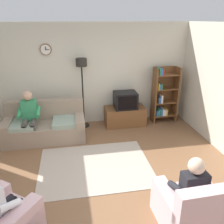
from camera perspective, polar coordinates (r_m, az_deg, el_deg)
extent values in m
plane|color=brown|center=(4.54, -3.39, -15.76)|extent=(12.00, 12.00, 0.00)
cube|color=beige|center=(6.41, -6.63, 8.91)|extent=(6.20, 0.12, 2.70)
cylinder|color=brown|center=(6.23, -15.84, 14.42)|extent=(0.28, 0.03, 0.28)
cylinder|color=white|center=(6.21, -15.85, 14.40)|extent=(0.24, 0.01, 0.24)
cube|color=black|center=(6.20, -15.88, 14.67)|extent=(0.02, 0.01, 0.09)
cube|color=black|center=(6.20, -15.48, 14.43)|extent=(0.11, 0.01, 0.01)
cube|color=gray|center=(5.93, -15.89, -4.61)|extent=(1.91, 0.87, 0.42)
cube|color=gray|center=(6.09, -16.01, 0.69)|extent=(1.90, 0.23, 0.48)
cube|color=gray|center=(5.86, -7.78, -3.53)|extent=(0.23, 0.84, 0.56)
cube|color=gray|center=(6.07, -23.86, -4.37)|extent=(0.23, 0.84, 0.56)
cube|color=gray|center=(5.74, -11.25, -2.23)|extent=(0.61, 0.69, 0.10)
cube|color=gray|center=(5.87, -21.05, -2.78)|extent=(0.61, 0.69, 0.10)
cube|color=brown|center=(6.51, 3.15, -0.96)|extent=(1.10, 0.56, 0.50)
cube|color=black|center=(6.73, 2.65, 0.08)|extent=(1.10, 0.04, 0.03)
cube|color=black|center=(6.32, 3.27, 2.91)|extent=(0.60, 0.48, 0.44)
cube|color=black|center=(6.10, 3.80, 2.17)|extent=(0.50, 0.01, 0.36)
cube|color=brown|center=(6.60, 10.20, 3.91)|extent=(0.04, 0.36, 1.55)
cube|color=brown|center=(6.85, 15.25, 4.13)|extent=(0.04, 0.36, 1.55)
cube|color=brown|center=(6.87, 12.23, 4.46)|extent=(0.64, 0.02, 1.55)
cube|color=brown|center=(6.91, 12.37, -0.56)|extent=(0.60, 0.34, 0.02)
cube|color=#2D59A5|center=(6.78, 10.59, -0.07)|extent=(0.05, 0.28, 0.16)
cube|color=#267F4C|center=(6.79, 11.09, 0.14)|extent=(0.05, 0.28, 0.20)
cube|color=#2D59A5|center=(6.82, 11.62, 0.16)|extent=(0.06, 0.28, 0.20)
cube|color=silver|center=(6.84, 12.10, 0.17)|extent=(0.06, 0.28, 0.19)
cube|color=silver|center=(6.86, 12.52, 0.13)|extent=(0.04, 0.28, 0.17)
cube|color=gold|center=(6.88, 12.88, 0.19)|extent=(0.03, 0.28, 0.18)
cube|color=brown|center=(6.78, 12.63, 2.47)|extent=(0.60, 0.34, 0.02)
cube|color=black|center=(6.64, 10.77, 3.10)|extent=(0.04, 0.28, 0.17)
cube|color=#2D59A5|center=(6.66, 11.24, 3.12)|extent=(0.06, 0.28, 0.17)
cube|color=silver|center=(6.68, 11.73, 3.28)|extent=(0.05, 0.28, 0.21)
cube|color=brown|center=(6.66, 12.90, 5.61)|extent=(0.60, 0.34, 0.02)
cube|color=gold|center=(6.53, 10.97, 6.31)|extent=(0.03, 0.28, 0.17)
cube|color=#2D59A5|center=(6.55, 11.29, 6.21)|extent=(0.03, 0.28, 0.14)
cube|color=#267F4C|center=(6.56, 11.65, 6.22)|extent=(0.03, 0.28, 0.14)
cube|color=brown|center=(6.57, 13.19, 8.85)|extent=(0.60, 0.34, 0.02)
cube|color=#267F4C|center=(6.44, 11.23, 9.70)|extent=(0.03, 0.28, 0.19)
cube|color=#2D59A5|center=(6.45, 11.64, 9.68)|extent=(0.05, 0.28, 0.18)
cube|color=red|center=(6.48, 12.04, 9.52)|extent=(0.03, 0.28, 0.14)
cylinder|color=black|center=(6.55, -6.74, -3.20)|extent=(0.28, 0.28, 0.03)
cylinder|color=black|center=(6.24, -7.07, 3.76)|extent=(0.04, 0.04, 1.70)
cylinder|color=black|center=(6.03, -7.47, 11.92)|extent=(0.28, 0.28, 0.20)
cube|color=beige|center=(3.79, 17.88, -22.18)|extent=(0.82, 0.86, 0.40)
cube|color=beige|center=(3.27, 22.14, -20.55)|extent=(0.80, 0.20, 0.50)
cube|color=beige|center=(3.63, 13.41, -22.20)|extent=(0.22, 0.81, 0.56)
cube|color=beige|center=(3.88, 21.99, -19.96)|extent=(0.22, 0.81, 0.56)
cube|color=#AD9E8E|center=(4.84, -4.10, -13.01)|extent=(2.20, 1.70, 0.01)
cube|color=#338C59|center=(5.80, -19.47, 0.49)|extent=(0.34, 0.20, 0.48)
sphere|color=tan|center=(5.68, -19.92, 3.75)|extent=(0.22, 0.22, 0.22)
cylinder|color=#4C4742|center=(5.70, -18.57, -2.38)|extent=(0.14, 0.38, 0.13)
cylinder|color=#4C4742|center=(5.74, -20.34, -2.48)|extent=(0.14, 0.38, 0.13)
cylinder|color=#4C4742|center=(5.65, -18.49, -5.75)|extent=(0.11, 0.11, 0.52)
cylinder|color=#4C4742|center=(5.68, -20.29, -5.83)|extent=(0.11, 0.11, 0.52)
cylinder|color=#338C59|center=(5.68, -17.52, 0.08)|extent=(0.09, 0.33, 0.20)
cylinder|color=#338C59|center=(5.76, -21.64, -0.18)|extent=(0.09, 0.33, 0.20)
cylinder|color=black|center=(3.70, -25.30, -20.09)|extent=(0.33, 0.38, 0.13)
cylinder|color=black|center=(3.59, -23.33, -21.27)|extent=(0.33, 0.38, 0.13)
cylinder|color=black|center=(3.92, -22.50, -21.09)|extent=(0.15, 0.15, 0.40)
cylinder|color=black|center=(3.82, -20.54, -22.20)|extent=(0.15, 0.15, 0.40)
cylinder|color=silver|center=(3.33, -23.68, -20.14)|extent=(0.27, 0.32, 0.20)
cube|color=black|center=(3.46, 19.21, -17.17)|extent=(0.35, 0.21, 0.48)
sphere|color=beige|center=(3.26, 19.89, -12.25)|extent=(0.22, 0.22, 0.22)
cylinder|color=#4C4742|center=(3.69, 15.92, -18.66)|extent=(0.14, 0.38, 0.13)
cylinder|color=#4C4742|center=(3.77, 18.48, -18.04)|extent=(0.14, 0.38, 0.13)
cylinder|color=#4C4742|center=(3.96, 14.27, -19.42)|extent=(0.11, 0.11, 0.40)
cylinder|color=#4C4742|center=(4.03, 16.71, -18.85)|extent=(0.11, 0.11, 0.40)
cylinder|color=black|center=(3.45, 15.15, -17.20)|extent=(0.10, 0.33, 0.20)
cylinder|color=black|center=(3.63, 21.32, -15.76)|extent=(0.10, 0.33, 0.20)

